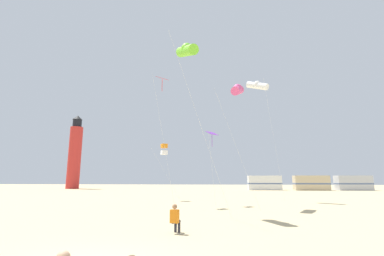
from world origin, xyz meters
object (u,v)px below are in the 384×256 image
at_px(rv_van_white, 264,183).
at_px(rv_van_silver, 353,183).
at_px(kite_diamond_violet, 212,136).
at_px(kite_tube_white, 257,85).
at_px(lighthouse_distant, 75,154).
at_px(kite_tube_lime, 187,50).
at_px(kite_diamond_scarlet, 162,83).
at_px(kite_box_orange, 164,149).
at_px(rv_van_tan, 311,183).
at_px(kite_tube_rainbow, 238,90).
at_px(kite_flyer_standing, 175,218).

relative_size(rv_van_white, rv_van_silver, 0.99).
bearing_deg(kite_diamond_violet, kite_tube_white, 44.34).
bearing_deg(kite_tube_white, kite_diamond_violet, -135.66).
height_order(lighthouse_distant, rv_van_white, lighthouse_distant).
distance_m(kite_tube_white, kite_tube_lime, 13.30).
relative_size(kite_tube_white, kite_diamond_scarlet, 1.13).
bearing_deg(rv_van_white, rv_van_silver, -1.07).
bearing_deg(kite_box_orange, kite_diamond_violet, -42.37).
distance_m(rv_van_white, rv_van_tan, 8.72).
distance_m(kite_diamond_violet, kite_tube_rainbow, 4.54).
relative_size(kite_diamond_scarlet, rv_van_white, 1.74).
relative_size(kite_diamond_violet, kite_diamond_scarlet, 0.56).
distance_m(rv_van_tan, rv_van_silver, 8.08).
xyz_separation_m(kite_tube_white, rv_van_silver, (21.44, 27.73, -10.63)).
height_order(kite_tube_lime, rv_van_white, kite_tube_lime).
bearing_deg(kite_box_orange, kite_diamond_scarlet, -81.34).
height_order(kite_tube_white, kite_diamond_scarlet, kite_tube_white).
xyz_separation_m(rv_van_tan, rv_van_silver, (8.05, 0.74, 0.00)).
xyz_separation_m(kite_tube_white, rv_van_white, (4.72, 27.83, -10.63)).
relative_size(kite_diamond_scarlet, rv_van_silver, 1.71).
distance_m(kite_box_orange, rv_van_tan, 35.90).
bearing_deg(rv_van_tan, rv_van_silver, 5.21).
relative_size(kite_tube_white, kite_diamond_violet, 2.02).
relative_size(kite_tube_rainbow, kite_tube_lime, 0.89).
height_order(kite_diamond_violet, rv_van_tan, kite_diamond_violet).
bearing_deg(kite_tube_rainbow, kite_tube_lime, -126.24).
distance_m(kite_tube_white, rv_van_white, 30.16).
distance_m(kite_tube_white, kite_diamond_scarlet, 10.83).
height_order(kite_tube_rainbow, kite_diamond_scarlet, kite_diamond_scarlet).
height_order(kite_tube_white, kite_tube_lime, kite_tube_white).
relative_size(kite_tube_rainbow, lighthouse_distant, 0.60).
bearing_deg(kite_box_orange, kite_tube_rainbow, -42.35).
bearing_deg(kite_tube_rainbow, kite_tube_white, 68.70).
bearing_deg(lighthouse_distant, kite_diamond_scarlet, -52.70).
xyz_separation_m(kite_tube_lime, rv_van_tan, (19.63, 38.64, -9.16)).
xyz_separation_m(lighthouse_distant, rv_van_tan, (50.39, -3.98, -6.45)).
height_order(kite_diamond_scarlet, rv_van_silver, kite_diamond_scarlet).
relative_size(kite_tube_white, kite_tube_lime, 1.13).
distance_m(lighthouse_distant, rv_van_white, 42.33).
relative_size(kite_tube_rainbow, rv_van_tan, 1.56).
distance_m(kite_diamond_violet, kite_box_orange, 7.06).
bearing_deg(kite_tube_rainbow, kite_box_orange, 137.65).
xyz_separation_m(kite_tube_white, rv_van_tan, (13.39, 26.98, -10.63)).
distance_m(kite_diamond_violet, lighthouse_distant, 48.08).
relative_size(kite_tube_white, kite_tube_rainbow, 1.27).
xyz_separation_m(kite_tube_rainbow, kite_tube_lime, (-3.62, -4.95, 1.20)).
bearing_deg(rv_van_white, kite_tube_lime, -106.24).
height_order(kite_diamond_scarlet, lighthouse_distant, lighthouse_distant).
xyz_separation_m(kite_flyer_standing, rv_van_tan, (19.47, 43.84, 0.78)).
height_order(kite_tube_rainbow, rv_van_silver, kite_tube_rainbow).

